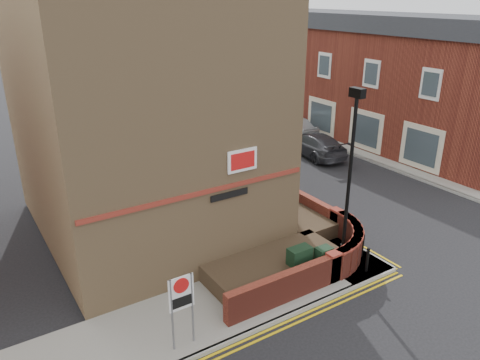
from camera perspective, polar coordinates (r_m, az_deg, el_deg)
name	(u,v)px	position (r m, az deg, el deg)	size (l,w,h in m)	color
ground	(331,298)	(15.80, 11.04, -13.97)	(120.00, 120.00, 0.00)	black
pavement_corner	(214,309)	(15.01, -3.25, -15.42)	(13.00, 3.00, 0.12)	gray
pavement_main	(174,153)	(28.86, -8.00, 3.27)	(2.00, 32.00, 0.12)	gray
pavement_far	(341,137)	(32.56, 12.23, 5.13)	(4.00, 40.00, 0.12)	gray
kerb_side	(240,337)	(14.00, -0.04, -18.57)	(13.00, 0.15, 0.12)	gray
kerb_main_near	(189,150)	(29.27, -6.22, 3.62)	(0.15, 32.00, 0.12)	gray
kerb_main_far	(319,142)	(31.23, 9.59, 4.62)	(0.15, 40.00, 0.12)	gray
yellow_lines_side	(244,343)	(13.88, 0.54, -19.31)	(13.00, 0.28, 0.01)	gold
yellow_lines_main	(193,150)	(29.39, -5.79, 3.61)	(0.28, 32.00, 0.01)	gold
corner_building	(140,76)	(18.38, -12.13, 12.25)	(8.95, 10.40, 13.60)	#997751
garden_wall	(284,263)	(17.34, 5.34, -10.07)	(6.80, 6.00, 1.20)	maroon
lamppost	(349,180)	(15.96, 13.17, -0.05)	(0.25, 0.50, 6.30)	black
utility_cabinet_large	(299,263)	(16.02, 7.22, -10.06)	(0.80, 0.45, 1.20)	black
utility_cabinet_small	(323,262)	(16.32, 10.10, -9.81)	(0.55, 0.40, 1.10)	black
bollard_near	(367,260)	(16.97, 15.26, -9.36)	(0.11, 0.11, 0.90)	black
bollard_far	(362,245)	(17.81, 14.70, -7.70)	(0.11, 0.11, 0.90)	black
zone_sign	(182,299)	(12.81, -7.13, -14.16)	(0.72, 0.07, 2.20)	slate
far_terrace	(322,68)	(35.57, 9.94, 13.27)	(5.40, 30.40, 8.00)	maroon
far_terrace_cream	(191,44)	(52.89, -6.05, 16.18)	(5.40, 12.40, 8.00)	beige
tree_near	(185,81)	(26.01, -6.67, 11.86)	(3.64, 3.65, 6.70)	#382B1E
tree_mid	(132,56)	(33.24, -13.05, 14.48)	(4.03, 4.03, 7.42)	#382B1E
tree_far	(97,49)	(40.84, -17.08, 14.97)	(3.81, 3.81, 7.00)	#382B1E
traffic_light_assembly	(126,85)	(36.48, -13.78, 11.18)	(0.20, 0.16, 4.20)	black
silver_car_near	(205,142)	(28.48, -4.30, 4.60)	(1.56, 4.46, 1.47)	#919598
red_car_main	(179,118)	(34.78, -7.48, 7.46)	(2.06, 4.48, 1.24)	maroon
grey_car_far	(315,145)	(28.47, 9.10, 4.29)	(1.95, 4.79, 1.39)	#333439
silver_car_far	(292,125)	(32.32, 6.32, 6.63)	(1.76, 4.36, 1.49)	silver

